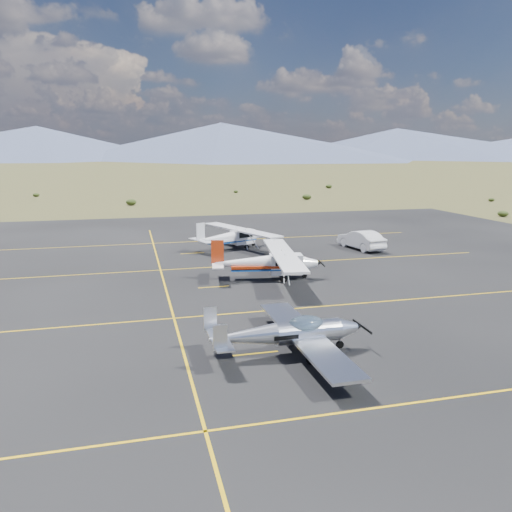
{
  "coord_description": "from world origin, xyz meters",
  "views": [
    {
      "loc": [
        -7.92,
        -23.0,
        8.58
      ],
      "look_at": [
        0.14,
        8.84,
        1.6
      ],
      "focal_mm": 35.0,
      "sensor_mm": 36.0,
      "label": 1
    }
  ],
  "objects_px": {
    "aircraft_cessna": "(267,262)",
    "sedan": "(361,240)",
    "aircraft_low_wing": "(290,333)",
    "aircraft_plain": "(231,236)"
  },
  "relations": [
    {
      "from": "aircraft_plain",
      "to": "sedan",
      "type": "bearing_deg",
      "value": -37.02
    },
    {
      "from": "aircraft_low_wing",
      "to": "sedan",
      "type": "xyz_separation_m",
      "value": [
        13.31,
        20.68,
        -0.12
      ]
    },
    {
      "from": "aircraft_cessna",
      "to": "sedan",
      "type": "relative_size",
      "value": 2.16
    },
    {
      "from": "aircraft_cessna",
      "to": "aircraft_plain",
      "type": "bearing_deg",
      "value": 99.99
    },
    {
      "from": "sedan",
      "to": "aircraft_cessna",
      "type": "bearing_deg",
      "value": 26.87
    },
    {
      "from": "aircraft_low_wing",
      "to": "sedan",
      "type": "distance_m",
      "value": 24.59
    },
    {
      "from": "aircraft_plain",
      "to": "sedan",
      "type": "distance_m",
      "value": 11.46
    },
    {
      "from": "sedan",
      "to": "aircraft_plain",
      "type": "bearing_deg",
      "value": -24.19
    },
    {
      "from": "aircraft_low_wing",
      "to": "aircraft_plain",
      "type": "xyz_separation_m",
      "value": [
        2.2,
        23.46,
        0.19
      ]
    },
    {
      "from": "aircraft_low_wing",
      "to": "aircraft_plain",
      "type": "relative_size",
      "value": 0.93
    }
  ]
}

